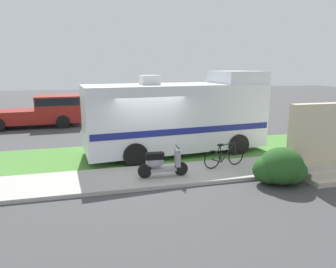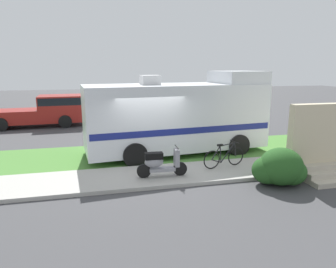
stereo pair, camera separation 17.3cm
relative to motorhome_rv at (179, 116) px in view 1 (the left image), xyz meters
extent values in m
plane|color=#424244|center=(-1.38, -1.37, -1.60)|extent=(80.00, 80.00, 0.00)
cube|color=#ADAAA3|center=(-1.38, -2.57, -1.54)|extent=(24.00, 2.00, 0.12)
cube|color=#4C8438|center=(-1.38, 0.13, -1.56)|extent=(24.00, 3.40, 0.08)
cube|color=silver|center=(-0.12, -0.01, -0.02)|extent=(7.47, 3.04, 2.56)
cube|color=silver|center=(2.61, 0.26, 1.52)|extent=(2.01, 2.38, 0.50)
cube|color=navy|center=(-0.12, -0.01, -0.40)|extent=(7.32, 3.05, 0.24)
cube|color=black|center=(3.48, 0.35, 0.43)|extent=(0.28, 1.98, 0.90)
cube|color=silver|center=(-1.20, -0.12, 1.45)|extent=(0.76, 0.67, 0.36)
cylinder|color=black|center=(2.02, 1.32, -1.15)|extent=(0.92, 0.37, 0.90)
cylinder|color=black|center=(2.24, -0.90, -1.15)|extent=(0.92, 0.37, 0.90)
cylinder|color=black|center=(-2.22, 0.90, -1.15)|extent=(0.92, 0.37, 0.90)
cylinder|color=black|center=(-2.00, -1.32, -1.15)|extent=(0.92, 0.37, 0.90)
cylinder|color=black|center=(-0.73, -2.85, -1.26)|extent=(0.44, 0.12, 0.44)
cylinder|color=black|center=(-1.90, -2.80, -1.26)|extent=(0.44, 0.12, 0.44)
cube|color=gray|center=(-1.32, -2.83, -1.24)|extent=(0.83, 0.31, 0.10)
cube|color=black|center=(-1.57, -2.82, -0.78)|extent=(0.57, 0.28, 0.20)
ellipsoid|color=gray|center=(-1.57, -2.82, -0.98)|extent=(0.61, 0.32, 0.36)
cube|color=gray|center=(-0.85, -2.85, -0.88)|extent=(0.15, 0.33, 0.56)
cylinder|color=black|center=(-0.85, -2.85, -0.53)|extent=(0.06, 0.50, 0.04)
sphere|color=white|center=(-0.85, -2.85, -0.70)|extent=(0.12, 0.12, 0.12)
torus|color=black|center=(1.47, -2.29, -1.15)|extent=(0.64, 0.17, 0.65)
torus|color=black|center=(0.49, -2.49, -1.15)|extent=(0.64, 0.17, 0.65)
cylinder|color=black|center=(1.12, -2.36, -0.98)|extent=(0.56, 0.15, 0.67)
cylinder|color=black|center=(0.83, -2.42, -1.00)|extent=(0.10, 0.05, 0.60)
cylinder|color=black|center=(1.10, -2.37, -0.68)|extent=(0.60, 0.16, 0.09)
cylinder|color=black|center=(0.67, -2.45, -1.23)|extent=(0.39, 0.12, 0.18)
cylinder|color=black|center=(0.64, -2.46, -0.93)|extent=(0.35, 0.11, 0.47)
cylinder|color=black|center=(1.43, -2.30, -0.90)|extent=(0.12, 0.06, 0.51)
cube|color=black|center=(0.80, -2.43, -0.67)|extent=(0.22, 0.14, 0.06)
cylinder|color=black|center=(1.39, -2.30, -0.61)|extent=(0.13, 0.51, 0.03)
cube|color=#1E2328|center=(0.37, 4.97, -0.60)|extent=(2.55, 2.15, 1.43)
cube|color=black|center=(0.37, 4.97, -0.19)|extent=(2.43, 2.17, 0.44)
cube|color=#1E2328|center=(3.11, 4.86, -0.96)|extent=(3.10, 2.17, 0.71)
cylinder|color=black|center=(0.14, 3.99, -1.22)|extent=(0.77, 0.27, 0.76)
cylinder|color=black|center=(0.21, 5.96, -1.22)|extent=(0.77, 0.27, 0.76)
cylinder|color=black|center=(3.43, 3.86, -1.22)|extent=(0.77, 0.27, 0.76)
cylinder|color=black|center=(3.51, 5.83, -1.22)|extent=(0.77, 0.27, 0.76)
cube|color=maroon|center=(-5.37, 7.69, -0.54)|extent=(2.68, 2.06, 1.56)
cube|color=black|center=(-5.37, 7.69, -0.05)|extent=(2.55, 2.08, 0.44)
cube|color=maroon|center=(-8.22, 7.52, -0.93)|extent=(3.24, 2.10, 0.77)
cylinder|color=black|center=(-5.22, 8.62, -1.22)|extent=(0.77, 0.28, 0.76)
cylinder|color=black|center=(-5.11, 6.78, -1.22)|extent=(0.77, 0.28, 0.76)
cylinder|color=black|center=(-8.64, 8.42, -1.22)|extent=(0.77, 0.28, 0.76)
cube|color=#BCB29E|center=(3.69, -4.17, -1.52)|extent=(1.40, 0.96, 0.16)
cube|color=#BCB29E|center=(3.69, -4.01, -1.36)|extent=(1.40, 0.64, 0.16)
cube|color=#BCB29E|center=(3.69, -3.85, -1.20)|extent=(1.40, 0.32, 0.16)
cube|color=beige|center=(3.69, -3.54, -0.40)|extent=(2.00, 0.30, 2.40)
ellipsoid|color=#23511E|center=(2.09, -4.07, -0.99)|extent=(1.34, 1.21, 1.14)
ellipsoid|color=#23511E|center=(1.76, -3.94, -1.13)|extent=(1.01, 0.91, 0.86)
ellipsoid|color=#23511E|center=(2.39, -4.18, -1.16)|extent=(0.94, 0.85, 0.80)
cylinder|color=brown|center=(3.26, -2.42, -1.39)|extent=(0.07, 0.07, 0.18)
cylinder|color=brown|center=(3.26, -2.42, -1.28)|extent=(0.03, 0.03, 0.04)
cylinder|color=black|center=(3.26, -2.42, -1.26)|extent=(0.04, 0.04, 0.01)
camera|label=1|loc=(-3.40, -11.82, 1.96)|focal=32.66mm
camera|label=2|loc=(-3.23, -11.86, 1.96)|focal=32.66mm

